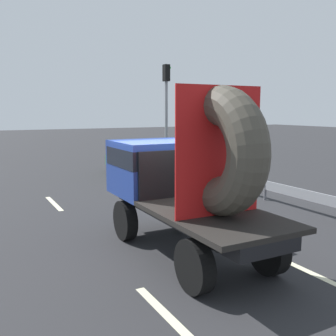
{
  "coord_description": "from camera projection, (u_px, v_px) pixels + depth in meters",
  "views": [
    {
      "loc": [
        -4.39,
        -8.06,
        3.18
      ],
      "look_at": [
        -0.11,
        0.01,
        1.83
      ],
      "focal_mm": 41.48,
      "sensor_mm": 36.0,
      "label": 1
    }
  ],
  "objects": [
    {
      "name": "traffic_light",
      "position": [
        166.0,
        101.0,
        21.45
      ],
      "size": [
        0.42,
        0.36,
        5.68
      ],
      "color": "gray",
      "rests_on": "ground_plane"
    },
    {
      "name": "lane_dash_right_near",
      "position": [
        305.0,
        270.0,
        7.81
      ],
      "size": [
        0.16,
        2.33,
        0.01
      ],
      "primitive_type": "cube",
      "rotation": [
        0.0,
        0.0,
        1.57
      ],
      "color": "beige",
      "rests_on": "ground_plane"
    },
    {
      "name": "lane_dash_right_far",
      "position": [
        142.0,
        195.0,
        14.8
      ],
      "size": [
        0.16,
        2.9,
        0.01
      ],
      "primitive_type": "cube",
      "rotation": [
        0.0,
        0.0,
        1.57
      ],
      "color": "beige",
      "rests_on": "ground_plane"
    },
    {
      "name": "ground_plane",
      "position": [
        172.0,
        241.0,
        9.54
      ],
      "size": [
        120.0,
        120.0,
        0.0
      ],
      "primitive_type": "plane",
      "color": "#28282B"
    },
    {
      "name": "distant_sedan",
      "position": [
        136.0,
        161.0,
        19.26
      ],
      "size": [
        1.76,
        4.11,
        1.34
      ],
      "color": "black",
      "rests_on": "ground_plane"
    },
    {
      "name": "lane_dash_left_near",
      "position": [
        168.0,
        316.0,
        6.05
      ],
      "size": [
        0.16,
        2.18,
        0.01
      ],
      "primitive_type": "cube",
      "rotation": [
        0.0,
        0.0,
        1.57
      ],
      "color": "beige",
      "rests_on": "ground_plane"
    },
    {
      "name": "lane_dash_left_far",
      "position": [
        54.0,
        203.0,
        13.39
      ],
      "size": [
        0.16,
        2.27,
        0.01
      ],
      "primitive_type": "cube",
      "rotation": [
        0.0,
        0.0,
        1.57
      ],
      "color": "beige",
      "rests_on": "ground_plane"
    },
    {
      "name": "flatbed_truck",
      "position": [
        182.0,
        173.0,
        8.67
      ],
      "size": [
        2.02,
        5.16,
        3.65
      ],
      "color": "black",
      "rests_on": "ground_plane"
    },
    {
      "name": "guardrail",
      "position": [
        238.0,
        179.0,
        15.22
      ],
      "size": [
        0.1,
        12.63,
        0.71
      ],
      "color": "gray",
      "rests_on": "ground_plane"
    }
  ]
}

